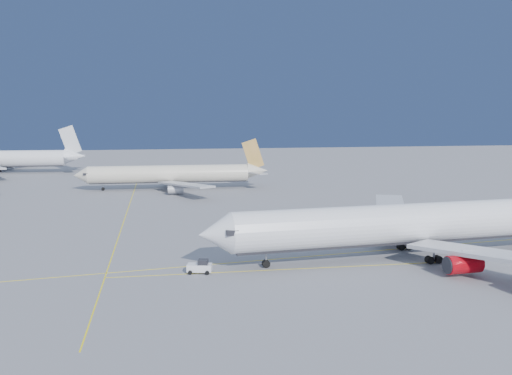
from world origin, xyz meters
name	(u,v)px	position (x,y,z in m)	size (l,w,h in m)	color
ground	(339,245)	(0.00, 0.00, 0.00)	(500.00, 500.00, 0.00)	slate
taxiway_lines	(254,240)	(-14.71, 6.34, 0.01)	(118.86, 140.00, 0.02)	yellow
airliner_virgin	(423,223)	(11.24, -9.81, 5.59)	(75.12, 67.16, 18.53)	white
airliner_etihad	(173,174)	(-28.20, 77.12, 4.67)	(58.64, 54.32, 15.34)	beige
pushback_tug	(200,267)	(-26.04, -13.75, 0.95)	(3.95, 2.85, 2.06)	white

